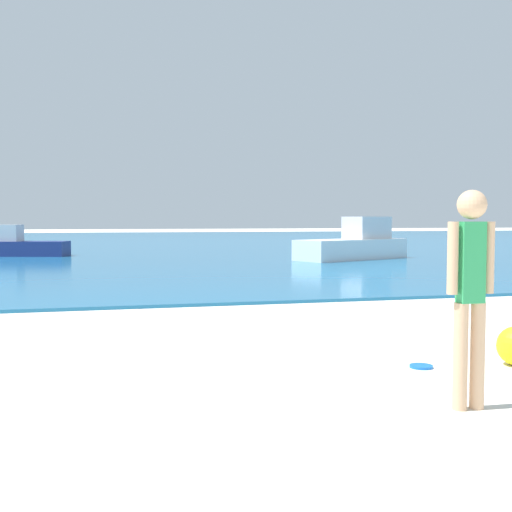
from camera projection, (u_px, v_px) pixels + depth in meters
water at (128, 242)px, 39.49m from camera, size 160.00×60.00×0.06m
person_standing at (470, 285)px, 4.75m from camera, size 0.39×0.22×1.69m
frisbee at (421, 366)px, 6.14m from camera, size 0.23×0.23×0.03m
boat_near at (355, 244)px, 22.13m from camera, size 4.63×3.17×1.51m
boat_far at (17, 245)px, 23.98m from camera, size 3.74×2.02×1.21m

